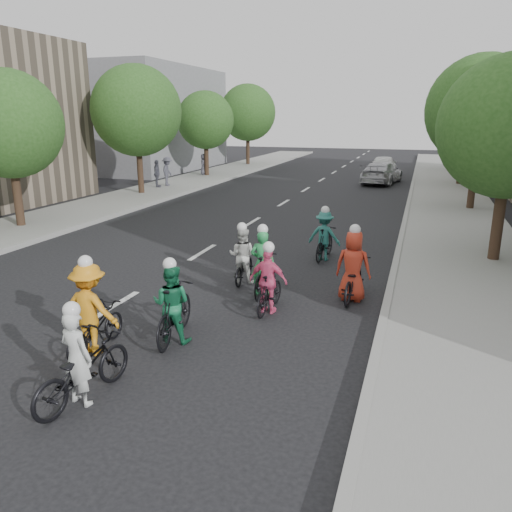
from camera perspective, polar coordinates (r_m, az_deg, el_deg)
The scene contains 27 objects.
ground at distance 12.14m, azimuth -15.93°, elevation -5.54°, with size 120.00×120.00×0.00m, color black.
sidewalk_left at distance 24.52m, azimuth -18.54°, elevation 5.06°, with size 4.00×80.00×0.15m, color gray.
curb_left at distance 23.41m, azimuth -14.69°, elevation 4.93°, with size 0.18×80.00×0.18m, color #999993.
sidewalk_right at distance 19.77m, azimuth 22.07°, elevation 2.31°, with size 4.00×80.00×0.15m, color gray.
curb_right at distance 19.73m, azimuth 16.43°, elevation 2.84°, with size 0.18×80.00×0.18m, color #999993.
bldg_sw at distance 43.57m, azimuth -13.32°, elevation 14.98°, with size 10.00×14.00×8.00m, color slate.
tree_l_2 at distance 21.24m, azimuth -26.47°, elevation 13.31°, with size 4.00×4.00×5.97m.
tree_l_3 at distance 28.41m, azimuth -13.50°, elevation 15.82°, with size 4.80×4.80×6.93m.
tree_l_4 at distance 36.40m, azimuth -5.80°, elevation 15.18°, with size 4.00×4.00×5.97m.
tree_l_5 at distance 44.77m, azimuth -0.95°, elevation 16.06°, with size 4.80×4.80×6.93m.
tree_r_0 at distance 16.03m, azimuth 27.09°, elevation 12.96°, with size 4.00×4.00×5.97m.
tree_r_1 at distance 24.97m, azimuth 24.35°, elevation 14.96°, with size 4.80×4.80×6.93m.
tree_r_2 at distance 33.94m, azimuth 22.83°, elevation 14.04°, with size 4.00×4.00×5.97m.
tree_r_3 at distance 42.93m, azimuth 22.11°, elevation 14.97°, with size 4.80×4.80×6.93m.
cyclist_0 at distance 8.27m, azimuth -19.34°, elevation -11.90°, with size 0.98×2.02×1.67m.
cyclist_1 at distance 9.91m, azimuth -9.43°, elevation -5.92°, with size 0.83×1.95×1.71m.
cyclist_2 at distance 9.75m, azimuth -18.24°, elevation -6.60°, with size 1.13×1.67×1.89m.
cyclist_3 at distance 11.17m, azimuth 1.50°, elevation -3.48°, with size 0.90×1.54×1.65m.
cyclist_4 at distance 12.12m, azimuth 11.02°, elevation -2.00°, with size 0.87×1.86×1.87m.
cyclist_5 at distance 12.23m, azimuth 0.84°, elevation -1.64°, with size 0.62×1.75×1.80m.
cyclist_6 at distance 13.21m, azimuth -1.51°, elevation -0.55°, with size 0.75×1.58×1.62m.
cyclist_7 at distance 15.37m, azimuth 7.83°, elevation 1.93°, with size 1.04×1.72×1.68m.
follow_car_lead at distance 33.83m, azimuth 14.16°, elevation 9.21°, with size 1.95×4.81×1.40m, color #B5B5BA.
follow_car_trail at distance 38.52m, azimuth 14.38°, elevation 10.02°, with size 1.77×4.40×1.50m, color white.
spectator_0 at distance 31.20m, azimuth -10.09°, elevation 9.51°, with size 1.12×0.64×1.73m, color #4B4B57.
spectator_1 at distance 30.64m, azimuth -11.25°, elevation 9.23°, with size 0.94×0.39×1.61m, color #535461.
spectator_2 at distance 36.74m, azimuth -6.00°, elevation 10.39°, with size 0.73×0.47×1.49m, color #4E4C58.
Camera 1 is at (6.57, -9.27, 4.28)m, focal length 35.00 mm.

